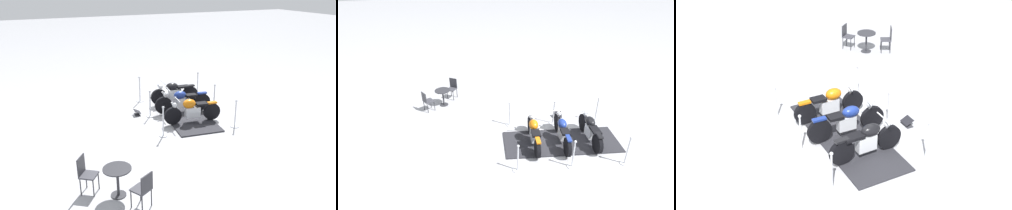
# 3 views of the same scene
# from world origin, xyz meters

# --- Properties ---
(ground_plane) EXTENTS (80.00, 80.00, 0.00)m
(ground_plane) POSITION_xyz_m (0.00, 0.00, 0.00)
(ground_plane) COLOR #B2B2B7
(display_platform) EXTENTS (2.14, 4.53, 0.05)m
(display_platform) POSITION_xyz_m (0.00, 0.00, 0.02)
(display_platform) COLOR #28282D
(display_platform) RESTS_ON ground_plane
(motorcycle_black) EXTENTS (2.11, 0.66, 1.01)m
(motorcycle_black) POSITION_xyz_m (0.11, 1.08, 0.53)
(motorcycle_black) COLOR black
(motorcycle_black) RESTS_ON display_platform
(motorcycle_navy) EXTENTS (2.31, 0.63, 1.02)m
(motorcycle_navy) POSITION_xyz_m (-0.03, 0.00, 0.52)
(motorcycle_navy) COLOR black
(motorcycle_navy) RESTS_ON display_platform
(motorcycle_copper) EXTENTS (2.21, 0.60, 0.96)m
(motorcycle_copper) POSITION_xyz_m (-0.16, -1.07, 0.52)
(motorcycle_copper) COLOR black
(motorcycle_copper) RESTS_ON display_platform
(stanchion_left_mid) EXTENTS (0.33, 0.33, 1.10)m
(stanchion_left_mid) POSITION_xyz_m (1.36, -0.16, 0.35)
(stanchion_left_mid) COLOR silver
(stanchion_left_mid) RESTS_ON ground_plane
(stanchion_right_rear) EXTENTS (0.29, 0.29, 1.11)m
(stanchion_right_rear) POSITION_xyz_m (-1.58, -1.68, 0.40)
(stanchion_right_rear) COLOR silver
(stanchion_right_rear) RESTS_ON ground_plane
(stanchion_right_mid) EXTENTS (0.31, 0.31, 1.08)m
(stanchion_right_mid) POSITION_xyz_m (-1.36, 0.16, 0.37)
(stanchion_right_mid) COLOR silver
(stanchion_right_mid) RESTS_ON ground_plane
(stanchion_right_front) EXTENTS (0.33, 0.33, 1.14)m
(stanchion_right_front) POSITION_xyz_m (-1.14, 2.00, 0.37)
(stanchion_right_front) COLOR silver
(stanchion_right_front) RESTS_ON ground_plane
(stanchion_left_rear) EXTENTS (0.34, 0.34, 1.04)m
(stanchion_left_rear) POSITION_xyz_m (1.14, -2.00, 0.32)
(stanchion_left_rear) COLOR silver
(stanchion_left_rear) RESTS_ON ground_plane
(stanchion_left_front) EXTENTS (0.31, 0.31, 1.13)m
(stanchion_left_front) POSITION_xyz_m (1.58, 1.68, 0.39)
(stanchion_left_front) COLOR silver
(stanchion_left_front) RESTS_ON ground_plane
(info_placard) EXTENTS (0.30, 0.41, 0.22)m
(info_placard) POSITION_xyz_m (-1.78, 0.53, 0.07)
(info_placard) COLOR #333338
(info_placard) RESTS_ON ground_plane
(cafe_table) EXTENTS (0.71, 0.71, 0.78)m
(cafe_table) POSITION_xyz_m (-3.94, -4.35, 0.58)
(cafe_table) COLOR #2D2D33
(cafe_table) RESTS_ON ground_plane
(cafe_chair_near_table) EXTENTS (0.55, 0.55, 0.95)m
(cafe_chair_near_table) POSITION_xyz_m (-3.53, -5.06, 0.55)
(cafe_chair_near_table) COLOR #2D2D33
(cafe_chair_near_table) RESTS_ON ground_plane
(cafe_chair_across_table) EXTENTS (0.56, 0.56, 1.00)m
(cafe_chair_across_table) POSITION_xyz_m (-4.62, -3.88, 0.57)
(cafe_chair_across_table) COLOR #2D2D33
(cafe_chair_across_table) RESTS_ON ground_plane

